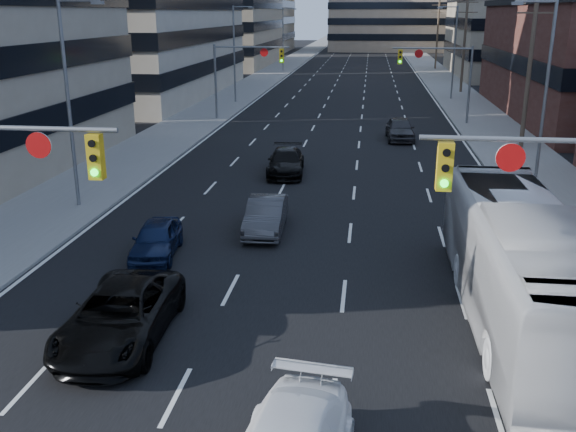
{
  "coord_description": "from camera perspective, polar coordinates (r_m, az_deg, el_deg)",
  "views": [
    {
      "loc": [
        2.36,
        -6.37,
        8.47
      ],
      "look_at": [
        -0.09,
        13.1,
        2.2
      ],
      "focal_mm": 40.0,
      "sensor_mm": 36.0,
      "label": 1
    }
  ],
  "objects": [
    {
      "name": "utility_pole_block",
      "position": [
        43.58,
        20.77,
        13.07
      ],
      "size": [
        2.2,
        0.28,
        11.0
      ],
      "color": "#4C3D2D",
      "rests_on": "ground"
    },
    {
      "name": "streetlight_right_near",
      "position": [
        32.55,
        21.7,
        10.47
      ],
      "size": [
        2.03,
        0.22,
        9.0
      ],
      "color": "slate",
      "rests_on": "ground"
    },
    {
      "name": "transit_bus",
      "position": [
        19.11,
        20.12,
        -4.11
      ],
      "size": [
        2.96,
        12.33,
        3.43
      ],
      "primitive_type": "imported",
      "rotation": [
        0.0,
        0.0,
        0.01
      ],
      "color": "#BCBCBC",
      "rests_on": "ground"
    },
    {
      "name": "bg_block_right",
      "position": [
        139.58,
        20.21,
        15.66
      ],
      "size": [
        22.0,
        22.0,
        12.0
      ],
      "primitive_type": "cube",
      "color": "gray",
      "rests_on": "ground"
    },
    {
      "name": "utility_pole_midblock",
      "position": [
        73.09,
        15.44,
        14.99
      ],
      "size": [
        2.2,
        0.28,
        11.0
      ],
      "color": "#4C3D2D",
      "rests_on": "ground"
    },
    {
      "name": "signal_far_right",
      "position": [
        51.81,
        13.37,
        12.64
      ],
      "size": [
        6.09,
        0.33,
        6.0
      ],
      "color": "slate",
      "rests_on": "ground"
    },
    {
      "name": "streetlight_left_far",
      "position": [
        97.26,
        -0.35,
        15.7
      ],
      "size": [
        2.03,
        0.22,
        9.0
      ],
      "color": "slate",
      "rests_on": "ground"
    },
    {
      "name": "office_left_far",
      "position": [
        109.59,
        -7.07,
        17.34
      ],
      "size": [
        20.0,
        30.0,
        16.0
      ],
      "primitive_type": "cube",
      "color": "gray",
      "rests_on": "ground"
    },
    {
      "name": "office_right_far",
      "position": [
        97.06,
        21.5,
        15.68
      ],
      "size": [
        22.0,
        28.0,
        14.0
      ],
      "primitive_type": "cube",
      "color": "gray",
      "rests_on": "ground"
    },
    {
      "name": "signal_far_left",
      "position": [
        52.5,
        -3.98,
        13.12
      ],
      "size": [
        6.09,
        0.33,
        6.0
      ],
      "color": "slate",
      "rests_on": "ground"
    },
    {
      "name": "streetlight_left_mid",
      "position": [
        62.76,
        -4.66,
        14.54
      ],
      "size": [
        2.03,
        0.22,
        9.0
      ],
      "color": "slate",
      "rests_on": "ground"
    },
    {
      "name": "sidewalk_right",
      "position": [
        136.93,
        11.32,
        13.87
      ],
      "size": [
        5.0,
        300.0,
        0.15
      ],
      "primitive_type": "cube",
      "color": "slate",
      "rests_on": "ground"
    },
    {
      "name": "sidewalk_left",
      "position": [
        137.33,
        1.41,
        14.2
      ],
      "size": [
        5.0,
        300.0,
        0.15
      ],
      "primitive_type": "cube",
      "color": "slate",
      "rests_on": "ground"
    },
    {
      "name": "sedan_blue",
      "position": [
        23.63,
        -11.63,
        -2.02
      ],
      "size": [
        1.94,
        3.9,
        1.28
      ],
      "primitive_type": "imported",
      "rotation": [
        0.0,
        0.0,
        0.12
      ],
      "color": "#0D1735",
      "rests_on": "ground"
    },
    {
      "name": "road_surface",
      "position": [
        136.65,
        6.36,
        14.06
      ],
      "size": [
        18.0,
        300.0,
        0.02
      ],
      "primitive_type": "cube",
      "color": "black",
      "rests_on": "ground"
    },
    {
      "name": "sedan_grey_right",
      "position": [
        45.2,
        9.92,
        7.64
      ],
      "size": [
        2.0,
        4.59,
        1.54
      ],
      "primitive_type": "imported",
      "rotation": [
        0.0,
        0.0,
        0.04
      ],
      "color": "#303032",
      "rests_on": "ground"
    },
    {
      "name": "bg_block_left",
      "position": [
        149.49,
        -4.79,
        18.24
      ],
      "size": [
        24.0,
        24.0,
        20.0
      ],
      "primitive_type": "cube",
      "color": "#ADA089",
      "rests_on": "ground"
    },
    {
      "name": "sedan_grey_center",
      "position": [
        25.69,
        -1.98,
        0.06
      ],
      "size": [
        1.6,
        4.19,
        1.36
      ],
      "primitive_type": "imported",
      "rotation": [
        0.0,
        0.0,
        0.04
      ],
      "color": "#37373A",
      "rests_on": "ground"
    },
    {
      "name": "sedan_black_far",
      "position": [
        34.9,
        -0.19,
        4.82
      ],
      "size": [
        2.25,
        4.82,
        1.36
      ],
      "primitive_type": "imported",
      "rotation": [
        0.0,
        0.0,
        0.07
      ],
      "color": "black",
      "rests_on": "ground"
    },
    {
      "name": "streetlight_right_far",
      "position": [
        66.94,
        14.46,
        14.25
      ],
      "size": [
        2.03,
        0.22,
        9.0
      ],
      "color": "slate",
      "rests_on": "ground"
    },
    {
      "name": "black_pickup",
      "position": [
        17.88,
        -14.69,
        -8.53
      ],
      "size": [
        2.64,
        5.41,
        1.48
      ],
      "primitive_type": "imported",
      "rotation": [
        0.0,
        0.0,
        0.03
      ],
      "color": "black",
      "rests_on": "ground"
    },
    {
      "name": "utility_pole_distant",
      "position": [
        102.88,
        13.16,
        15.77
      ],
      "size": [
        2.2,
        0.28,
        11.0
      ],
      "color": "#4C3D2D",
      "rests_on": "ground"
    },
    {
      "name": "streetlight_left_near",
      "position": [
        29.47,
        -18.72,
        10.14
      ],
      "size": [
        2.03,
        0.22,
        9.0
      ],
      "color": "slate",
      "rests_on": "ground"
    }
  ]
}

